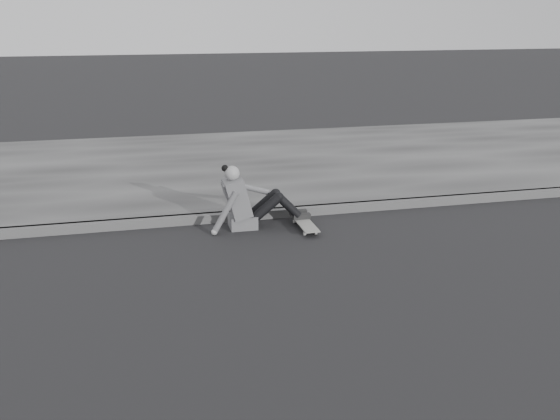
# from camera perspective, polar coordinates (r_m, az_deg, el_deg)

# --- Properties ---
(curb) EXTENTS (24.00, 0.16, 0.12)m
(curb) POSITION_cam_1_polar(r_m,az_deg,el_deg) (9.89, 16.24, 0.96)
(curb) COLOR #4B4B4B
(curb) RESTS_ON ground
(sidewalk) EXTENTS (24.00, 6.00, 0.12)m
(sidewalk) POSITION_cam_1_polar(r_m,az_deg,el_deg) (12.50, 9.49, 4.83)
(sidewalk) COLOR #3E3E3E
(sidewalk) RESTS_ON ground
(skateboard) EXTENTS (0.20, 0.78, 0.09)m
(skateboard) POSITION_cam_1_polar(r_m,az_deg,el_deg) (8.37, 2.28, -1.25)
(skateboard) COLOR #989793
(skateboard) RESTS_ON ground
(seated_woman) EXTENTS (1.38, 0.46, 0.88)m
(seated_woman) POSITION_cam_1_polar(r_m,az_deg,el_deg) (8.35, -3.02, 0.78)
(seated_woman) COLOR #58585A
(seated_woman) RESTS_ON ground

